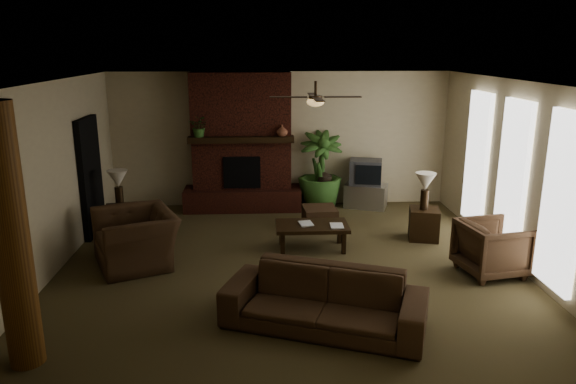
{
  "coord_description": "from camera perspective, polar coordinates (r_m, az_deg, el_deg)",
  "views": [
    {
      "loc": [
        -0.42,
        -7.66,
        3.29
      ],
      "look_at": [
        0.0,
        0.4,
        1.1
      ],
      "focal_mm": 33.59,
      "sensor_mm": 36.0,
      "label": 1
    }
  ],
  "objects": [
    {
      "name": "room_shell",
      "position": [
        7.9,
        0.15,
        1.34
      ],
      "size": [
        7.0,
        7.0,
        7.0
      ],
      "color": "brown",
      "rests_on": "ground"
    },
    {
      "name": "fireplace",
      "position": [
        11.1,
        -4.91,
        4.03
      ],
      "size": [
        2.4,
        0.7,
        2.8
      ],
      "color": "#4B1E14",
      "rests_on": "ground"
    },
    {
      "name": "windows",
      "position": [
        8.97,
        22.66,
        1.51
      ],
      "size": [
        0.08,
        3.65,
        2.35
      ],
      "color": "white",
      "rests_on": "ground"
    },
    {
      "name": "log_column",
      "position": [
        6.13,
        -27.24,
        -4.51
      ],
      "size": [
        0.36,
        0.36,
        2.8
      ],
      "primitive_type": "cylinder",
      "color": "brown",
      "rests_on": "ground"
    },
    {
      "name": "doorway",
      "position": [
        10.18,
        -20.17,
        1.52
      ],
      "size": [
        0.1,
        1.0,
        2.1
      ],
      "primitive_type": "cube",
      "color": "black",
      "rests_on": "ground"
    },
    {
      "name": "ceiling_fan",
      "position": [
        8.04,
        2.93,
        9.73
      ],
      "size": [
        1.35,
        1.35,
        0.37
      ],
      "color": "#312416",
      "rests_on": "ceiling"
    },
    {
      "name": "sofa",
      "position": [
        6.54,
        3.85,
        -10.41
      ],
      "size": [
        2.49,
        1.5,
        0.94
      ],
      "primitive_type": "imported",
      "rotation": [
        0.0,
        0.0,
        -0.36
      ],
      "color": "#422D1C",
      "rests_on": "ground"
    },
    {
      "name": "armchair_left",
      "position": [
        8.63,
        -15.85,
        -3.85
      ],
      "size": [
        1.29,
        1.51,
        1.12
      ],
      "primitive_type": "imported",
      "rotation": [
        0.0,
        0.0,
        -1.15
      ],
      "color": "#422D1C",
      "rests_on": "ground"
    },
    {
      "name": "armchair_right",
      "position": [
        8.54,
        20.84,
        -5.32
      ],
      "size": [
        0.95,
        1.0,
        0.89
      ],
      "primitive_type": "imported",
      "rotation": [
        0.0,
        0.0,
        1.75
      ],
      "color": "#422D1C",
      "rests_on": "ground"
    },
    {
      "name": "coffee_table",
      "position": [
        8.98,
        2.55,
        -3.79
      ],
      "size": [
        1.2,
        0.7,
        0.43
      ],
      "color": "black",
      "rests_on": "ground"
    },
    {
      "name": "ottoman",
      "position": [
        10.06,
        3.37,
        -2.73
      ],
      "size": [
        0.64,
        0.64,
        0.4
      ],
      "primitive_type": "cube",
      "rotation": [
        0.0,
        0.0,
        0.07
      ],
      "color": "#422D1C",
      "rests_on": "ground"
    },
    {
      "name": "tv_stand",
      "position": [
        11.44,
        8.22,
        -0.39
      ],
      "size": [
        0.97,
        0.77,
        0.5
      ],
      "primitive_type": "cube",
      "rotation": [
        0.0,
        0.0,
        -0.37
      ],
      "color": "#BABABC",
      "rests_on": "ground"
    },
    {
      "name": "tv",
      "position": [
        11.31,
        8.23,
        2.09
      ],
      "size": [
        0.75,
        0.66,
        0.52
      ],
      "color": "#3A3A3C",
      "rests_on": "tv_stand"
    },
    {
      "name": "floor_vase",
      "position": [
        11.26,
        3.8,
        0.44
      ],
      "size": [
        0.34,
        0.34,
        0.77
      ],
      "color": "black",
      "rests_on": "ground"
    },
    {
      "name": "floor_plant",
      "position": [
        11.24,
        3.38,
        0.52
      ],
      "size": [
        1.0,
        1.66,
        0.9
      ],
      "primitive_type": "imported",
      "rotation": [
        0.0,
        0.0,
        0.06
      ],
      "color": "#355D25",
      "rests_on": "ground"
    },
    {
      "name": "side_table_left",
      "position": [
        10.07,
        -17.23,
        -2.95
      ],
      "size": [
        0.59,
        0.59,
        0.55
      ],
      "primitive_type": "cube",
      "rotation": [
        0.0,
        0.0,
        0.21
      ],
      "color": "black",
      "rests_on": "ground"
    },
    {
      "name": "lamp_left",
      "position": [
        9.89,
        -17.55,
        1.08
      ],
      "size": [
        0.45,
        0.45,
        0.65
      ],
      "color": "#312416",
      "rests_on": "side_table_left"
    },
    {
      "name": "side_table_right",
      "position": [
        9.76,
        14.18,
        -3.29
      ],
      "size": [
        0.6,
        0.6,
        0.55
      ],
      "primitive_type": "cube",
      "rotation": [
        0.0,
        0.0,
        -0.22
      ],
      "color": "black",
      "rests_on": "ground"
    },
    {
      "name": "lamp_right",
      "position": [
        9.53,
        14.34,
        0.8
      ],
      "size": [
        0.41,
        0.41,
        0.65
      ],
      "color": "#312416",
      "rests_on": "side_table_right"
    },
    {
      "name": "mantel_plant",
      "position": [
        10.77,
        -9.33,
        6.62
      ],
      "size": [
        0.48,
        0.51,
        0.33
      ],
      "primitive_type": "imported",
      "rotation": [
        0.0,
        0.0,
        -0.27
      ],
      "color": "#355D25",
      "rests_on": "fireplace"
    },
    {
      "name": "mantel_vase",
      "position": [
        10.74,
        -0.62,
        6.5
      ],
      "size": [
        0.28,
        0.29,
        0.22
      ],
      "primitive_type": "imported",
      "rotation": [
        0.0,
        0.0,
        -0.33
      ],
      "color": "brown",
      "rests_on": "fireplace"
    },
    {
      "name": "book_a",
      "position": [
        8.88,
        1.24,
        -2.62
      ],
      "size": [
        0.22,
        0.06,
        0.29
      ],
      "primitive_type": "imported",
      "rotation": [
        0.0,
        0.0,
        0.16
      ],
      "color": "#999999",
      "rests_on": "coffee_table"
    },
    {
      "name": "book_b",
      "position": [
        8.83,
        4.52,
        -2.77
      ],
      "size": [
        0.21,
        0.03,
        0.29
      ],
      "primitive_type": "imported",
      "rotation": [
        0.0,
        0.0,
        -0.04
      ],
      "color": "#999999",
      "rests_on": "coffee_table"
    }
  ]
}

